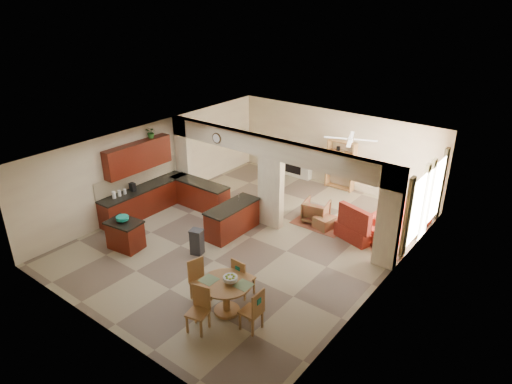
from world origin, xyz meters
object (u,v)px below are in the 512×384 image
Objects in this scene: dining_table at (226,293)px; armchair at (316,211)px; kitchen_island at (125,235)px; sofa at (397,222)px.

dining_table is 5.09m from armchair.
armchair is at bearing 46.57° from kitchen_island.
armchair is (-2.31, -0.83, -0.02)m from sofa.
kitchen_island is 0.89× the size of dining_table.
kitchen_island is 4.09m from dining_table.
dining_table is (4.07, -0.38, 0.10)m from kitchen_island.
dining_table is at bearing 173.10° from sofa.
armchair is at bearing 97.51° from dining_table.
dining_table is 1.51× the size of armchair.
sofa is at bearing 36.59° from kitchen_island.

